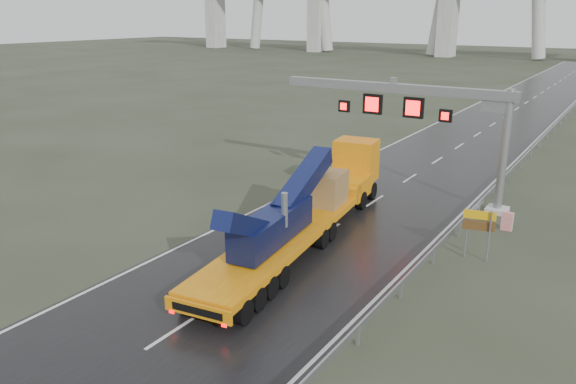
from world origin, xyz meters
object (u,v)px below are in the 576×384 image
Objects in this scene: exit_sign_pair at (479,225)px; sign_gantry at (425,110)px; striped_barrier at (507,221)px; heavy_haul_truck at (315,201)px.

sign_gantry is at bearing 114.25° from exit_sign_pair.
striped_barrier is (0.39, 4.75, -1.24)m from exit_sign_pair.
striped_barrier is at bearing 26.03° from heavy_haul_truck.
striped_barrier is at bearing -24.01° from sign_gantry.
exit_sign_pair is 2.50× the size of striped_barrier.
sign_gantry is at bearing 64.21° from heavy_haul_truck.
heavy_haul_truck is at bearing -108.41° from sign_gantry.
exit_sign_pair is 4.93m from striped_barrier.
exit_sign_pair is (8.28, 0.97, 0.03)m from heavy_haul_truck.
exit_sign_pair is at bearing -0.72° from heavy_haul_truck.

